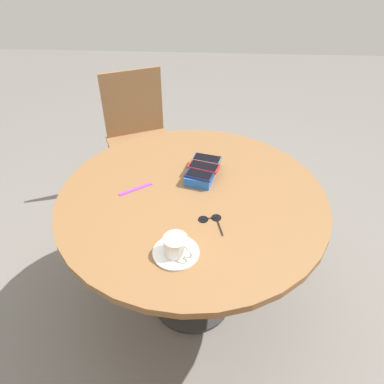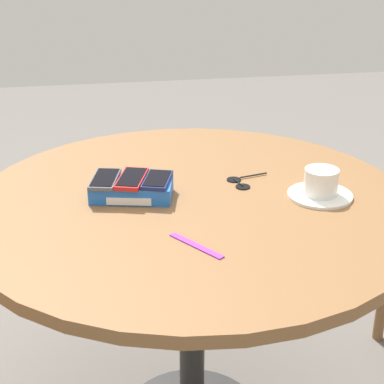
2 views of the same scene
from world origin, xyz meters
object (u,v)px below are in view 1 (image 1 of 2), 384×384
(round_table, at_px, (192,212))
(phone_red, at_px, (204,167))
(lanyard_strap, at_px, (136,189))
(sunglasses, at_px, (211,220))
(saucer, at_px, (176,252))
(coffee_cup, at_px, (176,245))
(phone_gray, at_px, (207,159))
(phone_box, at_px, (202,171))
(chair_far_side, at_px, (140,140))
(phone_navy, at_px, (199,175))

(round_table, height_order, phone_red, phone_red)
(phone_red, height_order, lanyard_strap, phone_red)
(round_table, bearing_deg, sunglasses, 29.63)
(saucer, xyz_separation_m, lanyard_strap, (-0.35, -0.20, -0.00))
(coffee_cup, distance_m, sunglasses, 0.22)
(phone_gray, distance_m, saucer, 0.54)
(phone_box, height_order, sunglasses, phone_box)
(round_table, distance_m, saucer, 0.34)
(phone_gray, height_order, sunglasses, phone_gray)
(round_table, relative_size, phone_box, 5.11)
(phone_red, relative_size, chair_far_side, 0.17)
(phone_box, height_order, phone_navy, phone_navy)
(saucer, distance_m, sunglasses, 0.21)
(round_table, bearing_deg, phone_navy, 162.77)
(lanyard_strap, bearing_deg, chair_far_side, -170.30)
(phone_box, distance_m, sunglasses, 0.29)
(saucer, bearing_deg, phone_box, 170.88)
(phone_navy, xyz_separation_m, lanyard_strap, (0.05, -0.27, -0.05))
(coffee_cup, bearing_deg, phone_navy, 171.31)
(phone_gray, height_order, coffee_cup, coffee_cup)
(phone_navy, relative_size, chair_far_side, 0.15)
(phone_box, relative_size, saucer, 1.34)
(phone_gray, bearing_deg, chair_far_side, -146.44)
(phone_navy, bearing_deg, lanyard_strap, -78.96)
(phone_gray, relative_size, saucer, 0.85)
(round_table, distance_m, chair_far_side, 0.97)
(phone_red, height_order, chair_far_side, chair_far_side)
(phone_red, bearing_deg, sunglasses, 7.56)
(round_table, height_order, sunglasses, sunglasses)
(round_table, distance_m, lanyard_strap, 0.26)
(lanyard_strap, relative_size, chair_far_side, 0.17)
(phone_box, relative_size, phone_red, 1.51)
(sunglasses, relative_size, chair_far_side, 0.13)
(coffee_cup, xyz_separation_m, lanyard_strap, (-0.35, -0.20, -0.04))
(phone_box, bearing_deg, lanyard_strap, -67.46)
(coffee_cup, xyz_separation_m, sunglasses, (-0.18, 0.12, -0.04))
(saucer, bearing_deg, lanyard_strap, -150.15)
(coffee_cup, distance_m, lanyard_strap, 0.41)
(phone_gray, xyz_separation_m, phone_red, (0.07, -0.01, 0.00))
(phone_gray, distance_m, sunglasses, 0.36)
(phone_navy, distance_m, chair_far_side, 0.94)
(round_table, distance_m, sunglasses, 0.19)
(phone_box, xyz_separation_m, lanyard_strap, (0.11, -0.28, -0.02))
(phone_gray, xyz_separation_m, saucer, (0.53, -0.09, -0.04))
(phone_navy, bearing_deg, round_table, -17.23)
(coffee_cup, bearing_deg, saucer, -128.19)
(phone_box, relative_size, lanyard_strap, 1.45)
(phone_box, xyz_separation_m, sunglasses, (0.29, 0.04, -0.02))
(saucer, relative_size, lanyard_strap, 1.08)
(phone_navy, relative_size, coffee_cup, 1.25)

